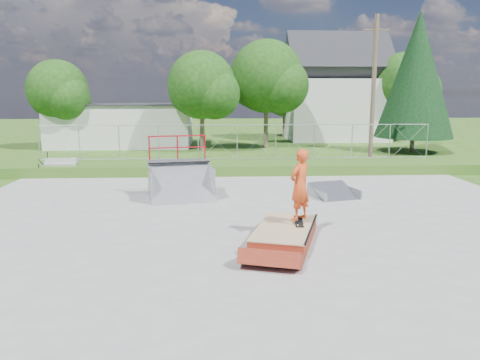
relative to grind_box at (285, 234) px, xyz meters
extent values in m
plane|color=#2E5518|center=(-0.71, 1.72, -0.21)|extent=(120.00, 120.00, 0.00)
cube|color=gray|center=(-0.71, 1.72, -0.19)|extent=(20.00, 16.00, 0.04)
cube|color=#2E5518|center=(-0.71, 11.22, 0.04)|extent=(24.00, 3.00, 0.50)
cube|color=maroon|center=(0.00, 0.00, -0.01)|extent=(2.16, 3.13, 0.40)
cube|color=tan|center=(0.00, 0.00, 0.20)|extent=(2.19, 3.16, 0.03)
cube|color=black|center=(0.41, 0.27, 0.26)|extent=(0.30, 0.81, 0.13)
imported|color=#E14A1D|center=(0.41, 0.27, 1.20)|extent=(0.81, 0.80, 1.89)
cube|color=silver|center=(-8.71, 23.72, 1.29)|extent=(10.00, 6.00, 3.00)
cube|color=silver|center=(8.29, 27.72, 2.29)|extent=(8.00, 6.00, 5.00)
cube|color=#29292D|center=(8.29, 27.72, 5.69)|extent=(8.40, 6.08, 6.08)
cylinder|color=brown|center=(6.79, 13.72, 3.79)|extent=(0.24, 0.24, 8.00)
cylinder|color=brown|center=(-2.71, 19.72, 1.01)|extent=(0.30, 0.30, 2.45)
sphere|color=#153E10|center=(-2.71, 19.72, 4.20)|extent=(4.48, 4.48, 4.48)
sphere|color=#153E10|center=(-1.87, 19.16, 3.64)|extent=(3.36, 3.36, 3.36)
cylinder|color=brown|center=(1.79, 21.72, 1.19)|extent=(0.30, 0.30, 2.80)
sphere|color=#153E10|center=(1.79, 21.72, 4.83)|extent=(5.12, 5.12, 5.12)
sphere|color=#153E10|center=(2.75, 21.08, 4.19)|extent=(3.84, 3.84, 3.84)
cylinder|color=brown|center=(-12.71, 21.72, 0.92)|extent=(0.30, 0.30, 2.27)
sphere|color=#153E10|center=(-12.71, 21.72, 3.88)|extent=(4.16, 4.16, 4.16)
sphere|color=#153E10|center=(-11.93, 21.20, 3.36)|extent=(3.12, 3.12, 3.12)
cylinder|color=brown|center=(13.29, 25.72, 1.10)|extent=(0.30, 0.30, 2.62)
sphere|color=#153E10|center=(13.29, 25.72, 4.51)|extent=(4.80, 4.80, 4.80)
sphere|color=#153E10|center=(14.19, 25.12, 3.91)|extent=(3.60, 3.60, 3.60)
cylinder|color=brown|center=(4.29, 29.72, 0.84)|extent=(0.30, 0.30, 2.10)
sphere|color=#153E10|center=(4.29, 29.72, 3.57)|extent=(3.84, 3.84, 3.84)
sphere|color=#153E10|center=(5.01, 29.24, 3.09)|extent=(2.88, 2.88, 2.88)
cylinder|color=brown|center=(11.29, 18.72, 0.39)|extent=(0.28, 0.28, 1.20)
cone|color=black|center=(11.29, 18.72, 4.84)|extent=(5.04, 5.04, 8.10)
camera|label=1|loc=(-1.79, -11.75, 3.65)|focal=35.00mm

